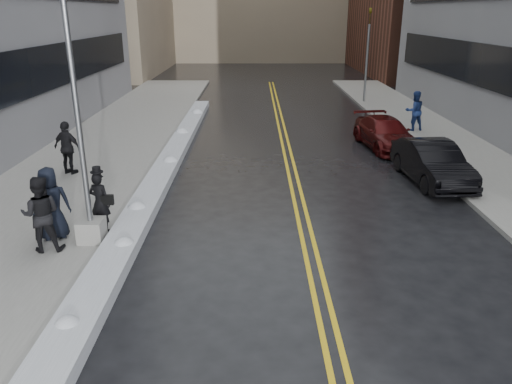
{
  "coord_description": "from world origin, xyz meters",
  "views": [
    {
      "loc": [
        1.04,
        -10.11,
        5.92
      ],
      "look_at": [
        1.07,
        2.64,
        1.3
      ],
      "focal_mm": 35.0,
      "sensor_mm": 36.0,
      "label": 1
    }
  ],
  "objects_px": {
    "traffic_signal": "(367,52)",
    "car_maroon": "(385,133)",
    "fire_hydrant": "(446,149)",
    "pedestrian_east": "(414,111)",
    "pedestrian_b": "(41,214)",
    "pedestrian_d": "(68,148)",
    "lamppost": "(82,155)",
    "pedestrian_fedora": "(100,202)",
    "car_black": "(432,163)",
    "pedestrian_c": "(51,204)"
  },
  "relations": [
    {
      "from": "pedestrian_d",
      "to": "fire_hydrant",
      "type": "bearing_deg",
      "value": -150.63
    },
    {
      "from": "pedestrian_fedora",
      "to": "pedestrian_d",
      "type": "bearing_deg",
      "value": -44.11
    },
    {
      "from": "pedestrian_east",
      "to": "car_black",
      "type": "height_order",
      "value": "pedestrian_east"
    },
    {
      "from": "pedestrian_c",
      "to": "fire_hydrant",
      "type": "bearing_deg",
      "value": -173.33
    },
    {
      "from": "pedestrian_b",
      "to": "pedestrian_d",
      "type": "relative_size",
      "value": 0.99
    },
    {
      "from": "fire_hydrant",
      "to": "pedestrian_fedora",
      "type": "bearing_deg",
      "value": -148.88
    },
    {
      "from": "traffic_signal",
      "to": "car_maroon",
      "type": "relative_size",
      "value": 1.28
    },
    {
      "from": "pedestrian_fedora",
      "to": "car_maroon",
      "type": "distance_m",
      "value": 14.0
    },
    {
      "from": "pedestrian_fedora",
      "to": "pedestrian_c",
      "type": "xyz_separation_m",
      "value": [
        -1.16,
        -0.43,
        0.13
      ]
    },
    {
      "from": "pedestrian_fedora",
      "to": "car_maroon",
      "type": "xyz_separation_m",
      "value": [
        10.21,
        9.58,
        -0.32
      ]
    },
    {
      "from": "pedestrian_c",
      "to": "car_black",
      "type": "xyz_separation_m",
      "value": [
        11.86,
        5.08,
        -0.39
      ]
    },
    {
      "from": "lamppost",
      "to": "pedestrian_b",
      "type": "height_order",
      "value": "lamppost"
    },
    {
      "from": "fire_hydrant",
      "to": "traffic_signal",
      "type": "bearing_deg",
      "value": 92.05
    },
    {
      "from": "traffic_signal",
      "to": "car_black",
      "type": "height_order",
      "value": "traffic_signal"
    },
    {
      "from": "fire_hydrant",
      "to": "car_maroon",
      "type": "height_order",
      "value": "car_maroon"
    },
    {
      "from": "pedestrian_b",
      "to": "pedestrian_east",
      "type": "xyz_separation_m",
      "value": [
        13.53,
        13.73,
        0.01
      ]
    },
    {
      "from": "pedestrian_b",
      "to": "pedestrian_c",
      "type": "distance_m",
      "value": 0.73
    },
    {
      "from": "lamppost",
      "to": "car_maroon",
      "type": "xyz_separation_m",
      "value": [
        10.31,
        10.21,
        -1.85
      ]
    },
    {
      "from": "fire_hydrant",
      "to": "lamppost",
      "type": "bearing_deg",
      "value": -146.96
    },
    {
      "from": "pedestrian_d",
      "to": "car_maroon",
      "type": "distance_m",
      "value": 13.64
    },
    {
      "from": "fire_hydrant",
      "to": "pedestrian_b",
      "type": "height_order",
      "value": "pedestrian_b"
    },
    {
      "from": "lamppost",
      "to": "car_maroon",
      "type": "relative_size",
      "value": 1.62
    },
    {
      "from": "lamppost",
      "to": "car_black",
      "type": "relative_size",
      "value": 1.68
    },
    {
      "from": "lamppost",
      "to": "fire_hydrant",
      "type": "height_order",
      "value": "lamppost"
    },
    {
      "from": "lamppost",
      "to": "pedestrian_east",
      "type": "relative_size",
      "value": 3.81
    },
    {
      "from": "fire_hydrant",
      "to": "traffic_signal",
      "type": "distance_m",
      "value": 14.3
    },
    {
      "from": "traffic_signal",
      "to": "pedestrian_east",
      "type": "bearing_deg",
      "value": -85.43
    },
    {
      "from": "fire_hydrant",
      "to": "pedestrian_d",
      "type": "xyz_separation_m",
      "value": [
        -14.93,
        -2.1,
        0.6
      ]
    },
    {
      "from": "fire_hydrant",
      "to": "pedestrian_east",
      "type": "height_order",
      "value": "pedestrian_east"
    },
    {
      "from": "fire_hydrant",
      "to": "pedestrian_d",
      "type": "distance_m",
      "value": 15.09
    },
    {
      "from": "fire_hydrant",
      "to": "pedestrian_east",
      "type": "bearing_deg",
      "value": 87.76
    },
    {
      "from": "lamppost",
      "to": "pedestrian_fedora",
      "type": "bearing_deg",
      "value": 81.06
    },
    {
      "from": "traffic_signal",
      "to": "pedestrian_c",
      "type": "bearing_deg",
      "value": -120.54
    },
    {
      "from": "traffic_signal",
      "to": "pedestrian_c",
      "type": "height_order",
      "value": "traffic_signal"
    },
    {
      "from": "lamppost",
      "to": "car_black",
      "type": "bearing_deg",
      "value": 26.07
    },
    {
      "from": "traffic_signal",
      "to": "pedestrian_b",
      "type": "height_order",
      "value": "traffic_signal"
    },
    {
      "from": "traffic_signal",
      "to": "pedestrian_d",
      "type": "distance_m",
      "value": 21.74
    },
    {
      "from": "car_black",
      "to": "pedestrian_d",
      "type": "bearing_deg",
      "value": 172.82
    },
    {
      "from": "fire_hydrant",
      "to": "pedestrian_fedora",
      "type": "relative_size",
      "value": 0.43
    },
    {
      "from": "fire_hydrant",
      "to": "car_black",
      "type": "xyz_separation_m",
      "value": [
        -1.5,
        -2.72,
        0.2
      ]
    },
    {
      "from": "pedestrian_fedora",
      "to": "pedestrian_east",
      "type": "height_order",
      "value": "pedestrian_east"
    },
    {
      "from": "pedestrian_fedora",
      "to": "car_black",
      "type": "bearing_deg",
      "value": -138.01
    },
    {
      "from": "pedestrian_b",
      "to": "pedestrian_east",
      "type": "relative_size",
      "value": 0.99
    },
    {
      "from": "pedestrian_fedora",
      "to": "pedestrian_b",
      "type": "xyz_separation_m",
      "value": [
        -1.13,
        -1.17,
        0.13
      ]
    },
    {
      "from": "pedestrian_b",
      "to": "pedestrian_d",
      "type": "distance_m",
      "value": 6.63
    },
    {
      "from": "traffic_signal",
      "to": "car_black",
      "type": "bearing_deg",
      "value": -93.42
    },
    {
      "from": "pedestrian_b",
      "to": "car_maroon",
      "type": "distance_m",
      "value": 15.63
    },
    {
      "from": "lamppost",
      "to": "pedestrian_d",
      "type": "xyz_separation_m",
      "value": [
        -2.63,
        5.9,
        -1.39
      ]
    },
    {
      "from": "pedestrian_b",
      "to": "pedestrian_c",
      "type": "bearing_deg",
      "value": -97.48
    },
    {
      "from": "pedestrian_fedora",
      "to": "pedestrian_c",
      "type": "distance_m",
      "value": 1.24
    }
  ]
}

